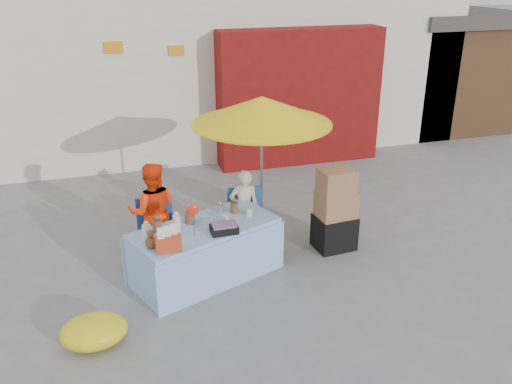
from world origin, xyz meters
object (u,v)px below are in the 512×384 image
object	(u,v)px
umbrella	(262,111)
chair_right	(247,232)
vendor_orange	(153,212)
vendor_beige	(244,208)
box_stack	(335,212)
market_table	(205,251)
chair_left	(157,244)

from	to	relation	value
umbrella	chair_right	bearing A→B (deg)	-136.38
vendor_orange	vendor_beige	bearing A→B (deg)	-173.83
vendor_beige	box_stack	size ratio (longest dim) A/B	0.96
market_table	chair_right	world-z (taller)	market_table
market_table	umbrella	world-z (taller)	umbrella
market_table	box_stack	world-z (taller)	box_stack
chair_left	umbrella	bearing A→B (deg)	16.58
vendor_beige	market_table	bearing A→B (deg)	50.78
umbrella	market_table	bearing A→B (deg)	-139.96
chair_left	chair_right	distance (m)	1.25
chair_left	vendor_orange	distance (m)	0.45
vendor_beige	box_stack	xyz separation A→B (m)	(1.18, -0.45, -0.02)
market_table	vendor_orange	size ratio (longest dim) A/B	1.50
vendor_beige	vendor_orange	bearing A→B (deg)	6.17
market_table	vendor_orange	xyz separation A→B (m)	(-0.55, 0.69, 0.31)
chair_left	box_stack	distance (m)	2.47
vendor_orange	umbrella	world-z (taller)	umbrella
market_table	box_stack	xyz separation A→B (m)	(1.88, 0.24, 0.18)
market_table	chair_right	size ratio (longest dim) A/B	2.41
chair_left	box_stack	world-z (taller)	box_stack
vendor_orange	chair_right	bearing A→B (deg)	-179.95
chair_left	vendor_beige	distance (m)	1.29
chair_right	vendor_orange	xyz separation A→B (m)	(-1.25, 0.13, 0.42)
chair_right	vendor_beige	size ratio (longest dim) A/B	0.75
market_table	vendor_beige	size ratio (longest dim) A/B	1.81
vendor_orange	market_table	bearing A→B (deg)	134.85
chair_right	vendor_beige	bearing A→B (deg)	96.90
market_table	chair_right	distance (m)	0.90
umbrella	box_stack	xyz separation A→B (m)	(0.88, -0.60, -1.35)
chair_left	vendor_beige	xyz separation A→B (m)	(1.25, 0.13, 0.31)
vendor_orange	umbrella	bearing A→B (deg)	-168.30
market_table	umbrella	xyz separation A→B (m)	(1.00, 0.84, 1.52)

